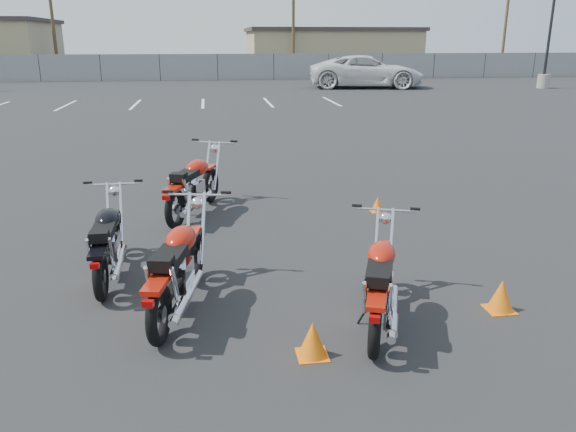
{
  "coord_description": "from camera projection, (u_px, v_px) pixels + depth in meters",
  "views": [
    {
      "loc": [
        -0.76,
        -6.22,
        2.83
      ],
      "look_at": [
        0.2,
        0.6,
        0.65
      ],
      "focal_mm": 35.0,
      "sensor_mm": 36.0,
      "label": 1
    }
  ],
  "objects": [
    {
      "name": "ground",
      "position": [
        279.0,
        282.0,
        6.83
      ],
      "size": [
        120.0,
        120.0,
        0.0
      ],
      "primitive_type": "plane",
      "color": "black",
      "rests_on": "ground"
    },
    {
      "name": "motorcycle_front_red",
      "position": [
        194.0,
        186.0,
        9.31
      ],
      "size": [
        1.24,
        2.2,
        1.09
      ],
      "color": "black",
      "rests_on": "ground"
    },
    {
      "name": "motorcycle_second_black",
      "position": [
        108.0,
        242.0,
        6.88
      ],
      "size": [
        0.78,
        2.03,
        0.99
      ],
      "color": "black",
      "rests_on": "ground"
    },
    {
      "name": "motorcycle_third_red",
      "position": [
        179.0,
        268.0,
        6.02
      ],
      "size": [
        0.92,
        2.17,
        1.06
      ],
      "color": "black",
      "rests_on": "ground"
    },
    {
      "name": "motorcycle_rear_red",
      "position": [
        380.0,
        282.0,
        5.74
      ],
      "size": [
        1.08,
        1.99,
        0.99
      ],
      "color": "black",
      "rests_on": "ground"
    },
    {
      "name": "training_cone_near",
      "position": [
        377.0,
        204.0,
        9.56
      ],
      "size": [
        0.22,
        0.22,
        0.27
      ],
      "color": "orange",
      "rests_on": "ground"
    },
    {
      "name": "training_cone_far",
      "position": [
        501.0,
        295.0,
        6.08
      ],
      "size": [
        0.3,
        0.3,
        0.35
      ],
      "color": "orange",
      "rests_on": "ground"
    },
    {
      "name": "training_cone_extra",
      "position": [
        312.0,
        339.0,
        5.2
      ],
      "size": [
        0.29,
        0.29,
        0.35
      ],
      "color": "orange",
      "rests_on": "ground"
    },
    {
      "name": "light_pole_east",
      "position": [
        549.0,
        41.0,
        32.59
      ],
      "size": [
        0.8,
        0.7,
        10.31
      ],
      "color": "gray",
      "rests_on": "ground"
    },
    {
      "name": "chainlink_fence",
      "position": [
        218.0,
        67.0,
        39.59
      ],
      "size": [
        80.06,
        0.06,
        1.8
      ],
      "color": "slate",
      "rests_on": "ground"
    },
    {
      "name": "tan_building_east",
      "position": [
        330.0,
        50.0,
        49.12
      ],
      "size": [
        14.4,
        9.4,
        3.7
      ],
      "color": "#9A8C63",
      "rests_on": "ground"
    },
    {
      "name": "utility_pole_b",
      "position": [
        52.0,
        12.0,
        41.58
      ],
      "size": [
        1.8,
        0.24,
        9.0
      ],
      "color": "#463520",
      "rests_on": "ground"
    },
    {
      "name": "utility_pole_c",
      "position": [
        293.0,
        13.0,
        43.02
      ],
      "size": [
        1.8,
        0.24,
        9.0
      ],
      "color": "#463520",
      "rests_on": "ground"
    },
    {
      "name": "utility_pole_d",
      "position": [
        507.0,
        15.0,
        46.35
      ],
      "size": [
        1.8,
        0.24,
        9.0
      ],
      "color": "#463520",
      "rests_on": "ground"
    },
    {
      "name": "parking_line_stripes",
      "position": [
        169.0,
        104.0,
        25.38
      ],
      "size": [
        15.12,
        4.0,
        0.01
      ],
      "color": "silver",
      "rests_on": "ground"
    },
    {
      "name": "white_van",
      "position": [
        367.0,
        62.0,
        33.3
      ],
      "size": [
        4.36,
        8.24,
        2.98
      ],
      "primitive_type": "imported",
      "rotation": [
        0.0,
        0.0,
        1.41
      ],
      "color": "silver",
      "rests_on": "ground"
    }
  ]
}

